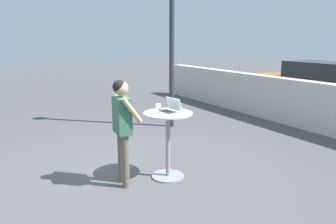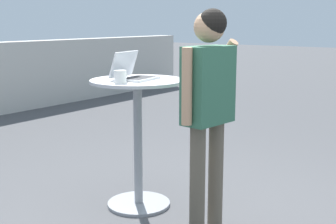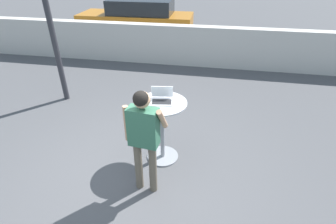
{
  "view_description": "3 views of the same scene",
  "coord_description": "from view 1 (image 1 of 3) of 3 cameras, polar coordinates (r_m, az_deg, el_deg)",
  "views": [
    {
      "loc": [
        4.55,
        -1.89,
        2.17
      ],
      "look_at": [
        0.5,
        0.44,
        1.12
      ],
      "focal_mm": 35.0,
      "sensor_mm": 36.0,
      "label": 1
    },
    {
      "loc": [
        -2.55,
        -1.84,
        1.52
      ],
      "look_at": [
        0.12,
        0.14,
        0.87
      ],
      "focal_mm": 50.0,
      "sensor_mm": 36.0,
      "label": 2
    },
    {
      "loc": [
        1.0,
        -2.79,
        2.97
      ],
      "look_at": [
        0.44,
        0.25,
        1.1
      ],
      "focal_mm": 28.0,
      "sensor_mm": 36.0,
      "label": 3
    }
  ],
  "objects": [
    {
      "name": "cafe_table",
      "position": [
        5.14,
        -0.01,
        -4.25
      ],
      "size": [
        0.76,
        0.76,
        1.06
      ],
      "color": "gray",
      "rests_on": "ground_plane"
    },
    {
      "name": "ground_plane",
      "position": [
        5.39,
        -6.9,
        -11.26
      ],
      "size": [
        50.0,
        50.0,
        0.0
      ],
      "primitive_type": "plane",
      "color": "#4C4C4F"
    },
    {
      "name": "street_lamp",
      "position": [
        8.1,
        0.67,
        18.19
      ],
      "size": [
        0.32,
        0.32,
        4.63
      ],
      "color": "#2D2D33",
      "rests_on": "ground_plane"
    },
    {
      "name": "coffee_mug",
      "position": [
        5.22,
        -1.69,
        0.86
      ],
      "size": [
        0.13,
        0.09,
        0.1
      ],
      "color": "white",
      "rests_on": "cafe_table"
    },
    {
      "name": "pavement_kerb",
      "position": [
        8.42,
        26.08,
        0.46
      ],
      "size": [
        13.38,
        0.35,
        1.18
      ],
      "color": "beige",
      "rests_on": "ground_plane"
    },
    {
      "name": "standing_person",
      "position": [
        4.83,
        -8.0,
        -1.43
      ],
      "size": [
        0.55,
        0.33,
        1.6
      ],
      "color": "brown",
      "rests_on": "ground_plane"
    },
    {
      "name": "parked_car_near_street",
      "position": [
        12.02,
        25.16,
        4.58
      ],
      "size": [
        4.6,
        1.82,
        1.44
      ],
      "color": "#B76B19",
      "rests_on": "ground_plane"
    },
    {
      "name": "laptop",
      "position": [
        5.06,
        0.28,
        0.5
      ],
      "size": [
        0.37,
        0.33,
        0.22
      ],
      "color": "silver",
      "rests_on": "cafe_table"
    }
  ]
}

